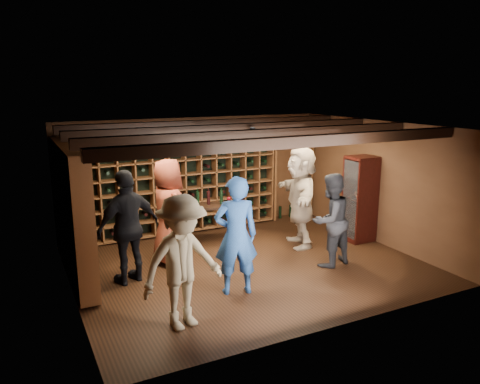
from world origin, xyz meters
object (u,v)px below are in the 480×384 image
man_grey_suit (330,220)px  guest_red_floral (169,212)px  guest_khaki (182,263)px  man_blue_shirt (236,236)px  display_cabinet (360,200)px  guest_beige (301,197)px  guest_woman_black (128,227)px  tasting_table (211,209)px

man_grey_suit → guest_red_floral: bearing=-40.2°
man_grey_suit → guest_khaki: (-3.10, -0.91, 0.07)m
man_blue_shirt → guest_red_floral: (-0.53, 1.69, 0.03)m
display_cabinet → guest_khaki: 4.83m
man_grey_suit → guest_red_floral: (-2.54, 1.41, 0.12)m
guest_red_floral → guest_khaki: 2.39m
display_cabinet → guest_beige: size_ratio=0.87×
display_cabinet → guest_woman_black: guest_woman_black is taller
guest_khaki → tasting_table: bearing=48.8°
guest_khaki → man_grey_suit: bearing=4.4°
man_grey_suit → guest_khaki: 3.24m
display_cabinet → guest_woman_black: 4.78m
guest_beige → tasting_table: bearing=-102.3°
guest_red_floral → guest_woman_black: 1.01m
man_blue_shirt → tasting_table: size_ratio=1.61×
man_grey_suit → tasting_table: man_grey_suit is taller
guest_khaki → display_cabinet: bearing=9.4°
man_blue_shirt → display_cabinet: bearing=-147.2°
guest_woman_black → guest_beige: 3.53m
man_grey_suit → guest_red_floral: 2.90m
guest_red_floral → tasting_table: bearing=-62.8°
guest_red_floral → guest_beige: (2.67, -0.26, 0.04)m
man_blue_shirt → guest_red_floral: size_ratio=0.97×
guest_woman_black → tasting_table: size_ratio=1.63×
tasting_table → guest_beige: bearing=-15.8°
display_cabinet → guest_woman_black: bearing=179.8°
man_grey_suit → guest_beige: 1.16m
man_blue_shirt → man_grey_suit: 2.03m
man_grey_suit → guest_woman_black: guest_woman_black is taller
guest_red_floral → guest_woman_black: (-0.85, -0.54, -0.02)m
man_blue_shirt → man_grey_suit: size_ratio=1.11×
display_cabinet → guest_beige: (-1.26, 0.30, 0.15)m
guest_woman_black → guest_beige: (3.52, 0.28, 0.06)m
man_blue_shirt → guest_red_floral: bearing=-58.2°
guest_woman_black → tasting_table: 2.33m
display_cabinet → tasting_table: size_ratio=1.50×
man_grey_suit → guest_beige: guest_beige is taller
display_cabinet → man_grey_suit: size_ratio=1.04×
man_grey_suit → guest_khaki: size_ratio=0.92×
guest_woman_black → guest_khaki: bearing=81.1°
display_cabinet → guest_red_floral: (-3.93, 0.56, 0.11)m
tasting_table → guest_woman_black: bearing=-132.2°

